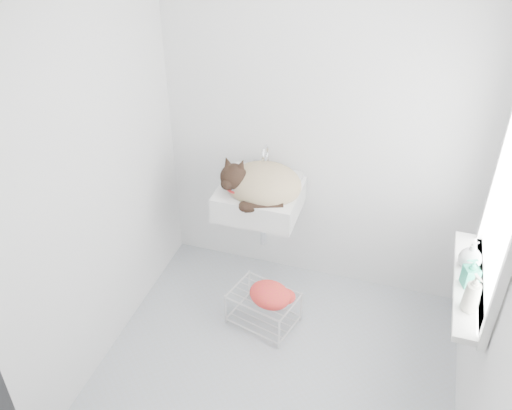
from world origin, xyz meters
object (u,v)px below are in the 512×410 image
(wire_rack, at_px, (263,306))
(sink, at_px, (260,188))
(bottle_a, at_px, (468,309))
(cat, at_px, (260,185))
(bottle_b, at_px, (468,284))
(bottle_c, at_px, (468,266))

(wire_rack, bearing_deg, sink, 111.20)
(wire_rack, xyz_separation_m, bottle_a, (1.20, -0.39, 0.70))
(cat, height_order, bottle_b, cat)
(wire_rack, relative_size, bottle_b, 2.49)
(sink, xyz_separation_m, bottle_b, (1.35, -0.57, 0.00))
(cat, relative_size, bottle_c, 3.34)
(bottle_b, bearing_deg, bottle_c, 90.00)
(bottle_b, height_order, bottle_c, bottle_b)
(sink, bearing_deg, bottle_c, -17.20)
(sink, bearing_deg, bottle_a, -29.72)
(bottle_b, relative_size, bottle_c, 1.06)
(cat, height_order, wire_rack, cat)
(cat, distance_m, bottle_b, 1.45)
(wire_rack, distance_m, bottle_c, 1.39)
(sink, relative_size, bottle_a, 2.86)
(cat, bearing_deg, bottle_a, -34.75)
(cat, height_order, bottle_a, cat)
(cat, xyz_separation_m, bottle_b, (1.34, -0.56, -0.04))
(wire_rack, distance_m, bottle_a, 1.44)
(cat, distance_m, bottle_a, 1.53)
(bottle_b, bearing_deg, cat, 157.40)
(sink, xyz_separation_m, bottle_c, (1.35, -0.42, 0.00))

